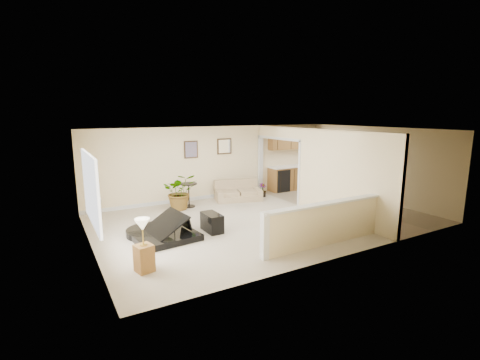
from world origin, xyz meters
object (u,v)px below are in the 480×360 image
small_plant (262,191)px  lamp_stand (144,249)px  loveseat (237,190)px  piano (161,215)px  accent_table (189,192)px  piano_bench (212,222)px  palm_plant (180,192)px

small_plant → lamp_stand: 6.53m
loveseat → small_plant: loveseat is taller
piano → accent_table: (1.60, 2.32, -0.07)m
piano_bench → accent_table: 2.51m
loveseat → accent_table: bearing=-162.9°
accent_table → palm_plant: bearing=-158.5°
piano_bench → small_plant: small_plant is taller
piano → small_plant: 4.98m
accent_table → lamp_stand: lamp_stand is taller
piano → small_plant: piano is taller
accent_table → palm_plant: palm_plant is taller
accent_table → loveseat: bearing=1.4°
loveseat → accent_table: (-1.79, -0.05, 0.16)m
accent_table → small_plant: size_ratio=1.58×
piano_bench → piano: bearing=172.9°
loveseat → palm_plant: bearing=-159.6°
palm_plant → piano: bearing=-120.0°
piano → lamp_stand: piano is taller
small_plant → lamp_stand: lamp_stand is taller
loveseat → small_plant: 1.01m
accent_table → palm_plant: (-0.33, -0.13, 0.07)m
piano → small_plant: (4.39, 2.32, -0.35)m
piano_bench → loveseat: (2.15, 2.52, 0.10)m
piano_bench → loveseat: size_ratio=0.39×
piano_bench → small_plant: (3.15, 2.47, -0.03)m
palm_plant → loveseat: bearing=4.8°
loveseat → lamp_stand: lamp_stand is taller
palm_plant → piano_bench: bearing=-90.6°
piano → lamp_stand: 1.80m
loveseat → accent_table: 1.80m
piano → piano_bench: (1.24, -0.16, -0.33)m
lamp_stand → small_plant: bearing=36.7°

